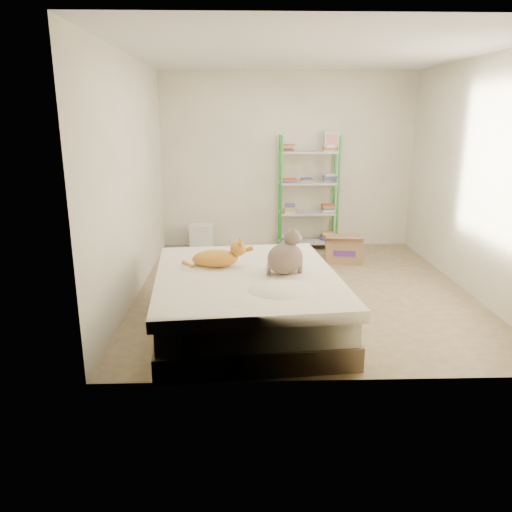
{
  "coord_description": "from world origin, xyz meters",
  "views": [
    {
      "loc": [
        -0.71,
        -5.52,
        1.97
      ],
      "look_at": [
        -0.56,
        -0.75,
        0.62
      ],
      "focal_mm": 35.0,
      "sensor_mm": 36.0,
      "label": 1
    }
  ],
  "objects_px": {
    "bed": "(247,300)",
    "grey_cat": "(285,252)",
    "shelf_unit": "(309,194)",
    "cardboard_box": "(344,249)",
    "white_bin": "(201,237)",
    "orange_cat": "(215,256)"
  },
  "relations": [
    {
      "from": "grey_cat",
      "to": "cardboard_box",
      "type": "height_order",
      "value": "grey_cat"
    },
    {
      "from": "bed",
      "to": "grey_cat",
      "type": "relative_size",
      "value": 5.22
    },
    {
      "from": "grey_cat",
      "to": "shelf_unit",
      "type": "height_order",
      "value": "shelf_unit"
    },
    {
      "from": "orange_cat",
      "to": "cardboard_box",
      "type": "distance_m",
      "value": 2.63
    },
    {
      "from": "grey_cat",
      "to": "cardboard_box",
      "type": "distance_m",
      "value": 2.5
    },
    {
      "from": "cardboard_box",
      "to": "white_bin",
      "type": "xyz_separation_m",
      "value": [
        -2.03,
        0.71,
        0.02
      ]
    },
    {
      "from": "grey_cat",
      "to": "shelf_unit",
      "type": "relative_size",
      "value": 0.25
    },
    {
      "from": "bed",
      "to": "white_bin",
      "type": "distance_m",
      "value": 2.97
    },
    {
      "from": "bed",
      "to": "cardboard_box",
      "type": "distance_m",
      "value": 2.59
    },
    {
      "from": "white_bin",
      "to": "cardboard_box",
      "type": "bearing_deg",
      "value": -19.31
    },
    {
      "from": "white_bin",
      "to": "orange_cat",
      "type": "bearing_deg",
      "value": -82.6
    },
    {
      "from": "cardboard_box",
      "to": "bed",
      "type": "bearing_deg",
      "value": -114.79
    },
    {
      "from": "bed",
      "to": "shelf_unit",
      "type": "height_order",
      "value": "shelf_unit"
    },
    {
      "from": "cardboard_box",
      "to": "grey_cat",
      "type": "bearing_deg",
      "value": -107.29
    },
    {
      "from": "shelf_unit",
      "to": "cardboard_box",
      "type": "bearing_deg",
      "value": -61.17
    },
    {
      "from": "shelf_unit",
      "to": "white_bin",
      "type": "height_order",
      "value": "shelf_unit"
    },
    {
      "from": "orange_cat",
      "to": "cardboard_box",
      "type": "bearing_deg",
      "value": 44.12
    },
    {
      "from": "bed",
      "to": "white_bin",
      "type": "xyz_separation_m",
      "value": [
        -0.65,
        2.9,
        -0.07
      ]
    },
    {
      "from": "shelf_unit",
      "to": "white_bin",
      "type": "relative_size",
      "value": 4.53
    },
    {
      "from": "orange_cat",
      "to": "shelf_unit",
      "type": "xyz_separation_m",
      "value": [
        1.27,
        2.71,
        0.19
      ]
    },
    {
      "from": "orange_cat",
      "to": "white_bin",
      "type": "height_order",
      "value": "orange_cat"
    },
    {
      "from": "bed",
      "to": "white_bin",
      "type": "bearing_deg",
      "value": 97.31
    }
  ]
}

